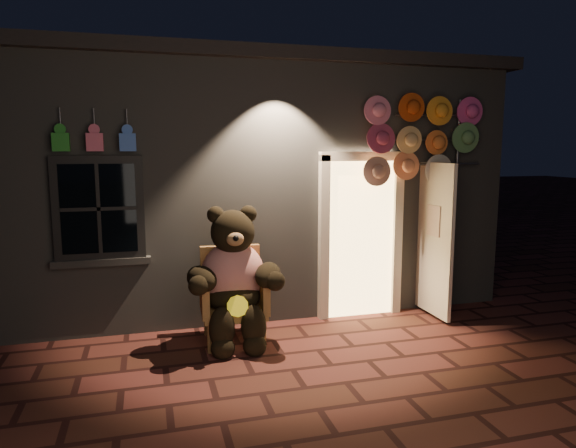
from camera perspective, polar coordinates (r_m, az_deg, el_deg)
name	(u,v)px	position (r m, az deg, el deg)	size (l,w,h in m)	color
ground	(293,370)	(5.43, 0.55, -15.89)	(60.00, 60.00, 0.00)	maroon
shop_building	(229,178)	(8.86, -6.58, 5.15)	(7.30, 5.95, 3.51)	slate
wicker_armchair	(233,294)	(6.09, -6.17, -7.78)	(0.78, 0.71, 1.08)	#AC7D42
teddy_bear	(234,278)	(5.89, -6.03, -5.98)	(1.18, 0.93, 1.62)	red
hat_rack	(422,139)	(6.96, 14.66, 9.08)	(1.71, 0.22, 2.90)	#59595E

